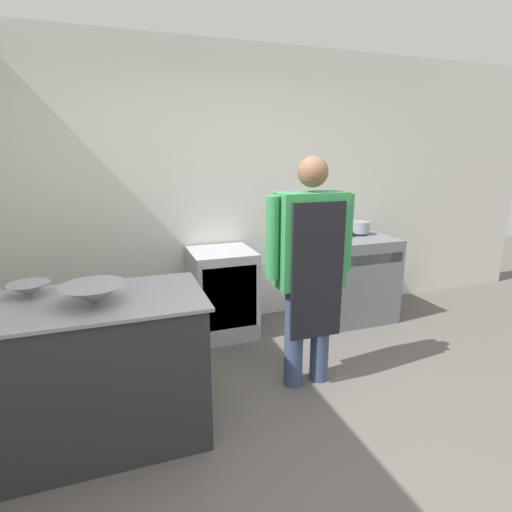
% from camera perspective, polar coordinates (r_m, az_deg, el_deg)
% --- Properties ---
extents(ground_plane, '(14.00, 14.00, 0.00)m').
position_cam_1_polar(ground_plane, '(2.51, 7.16, -28.24)').
color(ground_plane, '#5B5651').
extents(wall_back, '(8.00, 0.05, 2.70)m').
position_cam_1_polar(wall_back, '(3.94, -6.69, 9.26)').
color(wall_back, silver).
rests_on(wall_back, ground_plane).
extents(prep_counter, '(1.38, 0.72, 0.90)m').
position_cam_1_polar(prep_counter, '(2.64, -22.93, -15.09)').
color(prep_counter, '#2D2D33').
rests_on(prep_counter, ground_plane).
extents(stove, '(0.87, 0.64, 0.89)m').
position_cam_1_polar(stove, '(4.28, 13.02, -3.10)').
color(stove, slate).
rests_on(stove, ground_plane).
extents(fridge_unit, '(0.58, 0.58, 0.83)m').
position_cam_1_polar(fridge_unit, '(3.83, -4.82, -5.23)').
color(fridge_unit, '#A8ADB2').
rests_on(fridge_unit, ground_plane).
extents(person_cook, '(0.66, 0.24, 1.68)m').
position_cam_1_polar(person_cook, '(2.85, 7.75, -0.68)').
color(person_cook, '#38476B').
rests_on(person_cook, ground_plane).
extents(mixing_bowl, '(0.36, 0.36, 0.11)m').
position_cam_1_polar(mixing_bowl, '(2.37, -22.17, -5.06)').
color(mixing_bowl, gray).
rests_on(mixing_bowl, prep_counter).
extents(small_bowl, '(0.23, 0.23, 0.08)m').
position_cam_1_polar(small_bowl, '(2.66, -29.67, -4.19)').
color(small_bowl, gray).
rests_on(small_bowl, prep_counter).
extents(stock_pot, '(0.31, 0.31, 0.21)m').
position_cam_1_polar(stock_pot, '(4.15, 10.32, 4.44)').
color(stock_pot, gray).
rests_on(stock_pot, stove).
extents(sauce_pot, '(0.21, 0.21, 0.12)m').
position_cam_1_polar(sauce_pot, '(4.35, 14.55, 4.02)').
color(sauce_pot, gray).
rests_on(sauce_pot, stove).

